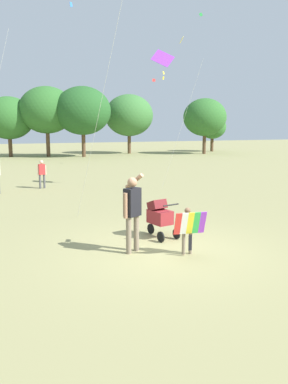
% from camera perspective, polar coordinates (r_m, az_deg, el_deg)
% --- Properties ---
extents(ground_plane, '(120.00, 120.00, 0.00)m').
position_cam_1_polar(ground_plane, '(9.64, 2.71, -8.34)').
color(ground_plane, '#938E5B').
extents(treeline_distant, '(39.32, 7.76, 6.60)m').
position_cam_1_polar(treeline_distant, '(39.16, -13.74, 10.67)').
color(treeline_distant, brown).
rests_on(treeline_distant, ground).
extents(child_with_butterfly_kite, '(0.75, 0.40, 1.11)m').
position_cam_1_polar(child_with_butterfly_kite, '(9.17, 6.34, -4.95)').
color(child_with_butterfly_kite, '#7F705B').
rests_on(child_with_butterfly_kite, ground).
extents(person_adult_flyer, '(0.57, 0.70, 1.87)m').
position_cam_1_polar(person_adult_flyer, '(9.20, -1.72, -2.26)').
color(person_adult_flyer, '#7F705B').
rests_on(person_adult_flyer, ground).
extents(stroller, '(0.68, 1.12, 1.03)m').
position_cam_1_polar(stroller, '(10.55, 2.25, -3.33)').
color(stroller, black).
rests_on(stroller, ground).
extents(kite_green_novelty, '(1.63, 2.12, 6.40)m').
position_cam_1_polar(kite_green_novelty, '(18.75, 2.85, 18.20)').
color(kite_green_novelty, purple).
rests_on(kite_green_novelty, ground).
extents(distant_kites_cluster, '(28.97, 10.93, 9.03)m').
position_cam_1_polar(distant_kites_cluster, '(31.24, -17.73, 22.29)').
color(distant_kites_cluster, red).
extents(person_couple_left, '(0.43, 0.23, 1.35)m').
position_cam_1_polar(person_couple_left, '(19.37, -14.53, 2.84)').
color(person_couple_left, '#4C4C51').
rests_on(person_couple_left, ground).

